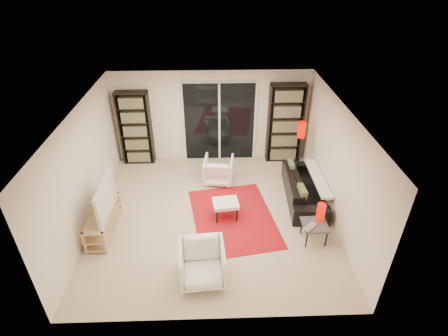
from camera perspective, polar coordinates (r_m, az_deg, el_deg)
The scene contains 20 objects.
floor at distance 7.60m, azimuth -1.83°, elevation -7.65°, with size 5.00×5.00×0.00m, color #D1B295.
wall_back at distance 9.11m, azimuth -2.05°, elevation 8.40°, with size 5.00×0.02×2.40m, color white.
wall_front at distance 4.95m, azimuth -1.89°, elevation -15.44°, with size 5.00×0.02×2.40m, color white.
wall_left at distance 7.35m, azimuth -21.88°, elevation -0.29°, with size 0.02×5.00×2.40m, color white.
wall_right at distance 7.32m, azimuth 17.98°, elevation 0.39°, with size 0.02×5.00×2.40m, color white.
ceiling at distance 6.34m, azimuth -2.20°, elevation 9.29°, with size 5.00×5.00×0.02m, color white.
sliding_door at distance 9.14m, azimuth -0.77°, elevation 7.46°, with size 1.92×0.08×2.16m.
bookshelf_left at distance 9.27m, azimuth -14.24°, elevation 6.30°, with size 0.80×0.30×1.95m.
bookshelf_right at distance 9.21m, azimuth 9.97°, elevation 7.16°, with size 0.90×0.30×2.10m.
tv_stand at distance 7.45m, azimuth -19.12°, elevation -8.10°, with size 0.42×1.32×0.50m.
tv at distance 7.11m, azimuth -19.76°, elevation -4.58°, with size 1.15×0.15×0.66m, color black.
rug at distance 7.52m, azimuth 1.49°, elevation -8.08°, with size 1.65×2.24×0.01m, color #AE1118.
sofa at distance 8.10m, azimuth 13.01°, elevation -3.16°, with size 2.00×0.78×0.59m, color black.
armchair_back at distance 8.47m, azimuth -0.90°, elevation -0.32°, with size 0.68×0.70×0.64m, color white.
armchair_front at distance 6.12m, azimuth -3.55°, elevation -15.29°, with size 0.75×0.78×0.71m, color white.
ottoman at distance 7.33m, azimuth 0.27°, elevation -5.90°, with size 0.57×0.49×0.40m.
side_table at distance 7.01m, azimuth 14.60°, elevation -9.12°, with size 0.49×0.49×0.40m.
laptop at distance 6.86m, azimuth 14.17°, elevation -9.47°, with size 0.32×0.21×0.03m, color silver.
table_lamp at distance 6.99m, azimuth 15.53°, elevation -6.96°, with size 0.17×0.17×0.37m, color #CA0900.
floor_lamp at distance 8.58m, azimuth 12.46°, elevation 5.28°, with size 0.21×0.21×1.43m.
Camera 1 is at (0.05, -5.85, 4.85)m, focal length 28.00 mm.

